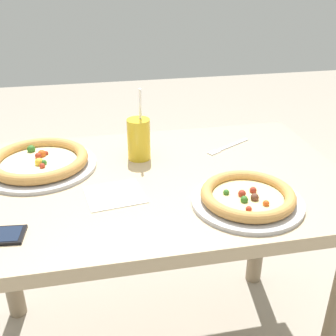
{
  "coord_description": "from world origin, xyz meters",
  "views": [
    {
      "loc": [
        -0.17,
        -1.12,
        1.35
      ],
      "look_at": [
        0.06,
        -0.0,
        0.78
      ],
      "focal_mm": 44.48,
      "sensor_mm": 36.0,
      "label": 1
    }
  ],
  "objects": [
    {
      "name": "drink_cup_colored",
      "position": [
        -0.01,
        0.15,
        0.82
      ],
      "size": [
        0.08,
        0.08,
        0.24
      ],
      "color": "gold",
      "rests_on": "dining_table"
    },
    {
      "name": "pizza_near",
      "position": [
        0.24,
        -0.2,
        0.77
      ],
      "size": [
        0.31,
        0.31,
        0.04
      ],
      "color": "#B7B7BC",
      "rests_on": "dining_table"
    },
    {
      "name": "fork",
      "position": [
        0.31,
        0.18,
        0.75
      ],
      "size": [
        0.18,
        0.12,
        0.0
      ],
      "color": "silver",
      "rests_on": "dining_table"
    },
    {
      "name": "paper_napkin",
      "position": [
        -0.11,
        -0.08,
        0.75
      ],
      "size": [
        0.18,
        0.16,
        0.0
      ],
      "primitive_type": "cube",
      "rotation": [
        0.0,
        0.0,
        0.14
      ],
      "color": "white",
      "rests_on": "dining_table"
    },
    {
      "name": "dining_table",
      "position": [
        0.0,
        0.0,
        0.63
      ],
      "size": [
        1.22,
        0.76,
        0.75
      ],
      "color": "tan",
      "rests_on": "ground"
    },
    {
      "name": "pizza_far",
      "position": [
        -0.33,
        0.14,
        0.77
      ],
      "size": [
        0.36,
        0.36,
        0.05
      ],
      "color": "#B7B7BC",
      "rests_on": "dining_table"
    }
  ]
}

